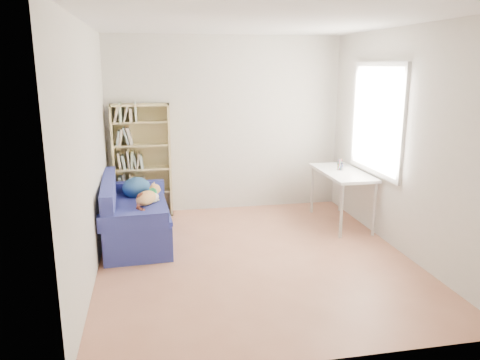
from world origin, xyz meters
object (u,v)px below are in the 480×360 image
object	(u,v)px
bookshelf	(142,165)
pen_cup	(340,166)
sofa	(133,216)
desk	(342,176)

from	to	relation	value
bookshelf	pen_cup	xyz separation A→B (m)	(2.71, -0.80, 0.05)
sofa	desk	size ratio (longest dim) A/B	1.38
desk	bookshelf	bearing A→B (deg)	161.78
sofa	bookshelf	xyz separation A→B (m)	(0.12, 0.98, 0.45)
bookshelf	desk	bearing A→B (deg)	-18.22
desk	pen_cup	world-z (taller)	pen_cup
sofa	bookshelf	distance (m)	1.09
bookshelf	desk	xyz separation A→B (m)	(2.71, -0.89, -0.08)
sofa	bookshelf	world-z (taller)	bookshelf
desk	pen_cup	xyz separation A→B (m)	(-0.00, 0.09, 0.13)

